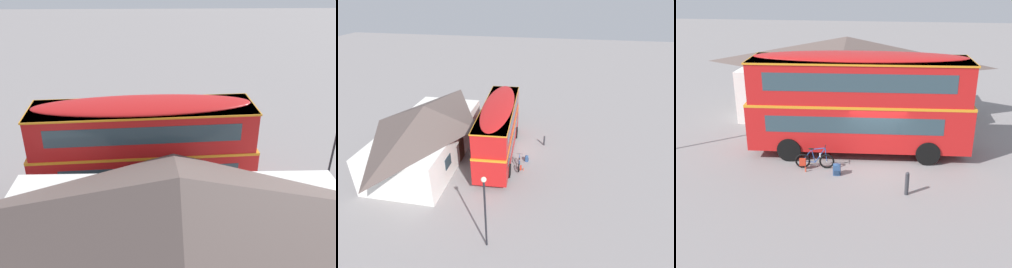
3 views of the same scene
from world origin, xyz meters
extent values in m
plane|color=gray|center=(0.00, 0.00, 0.00)|extent=(120.00, 120.00, 0.00)
cylinder|color=black|center=(2.11, 2.61, 0.55)|extent=(1.12, 0.35, 1.10)
cylinder|color=black|center=(2.25, 0.23, 0.55)|extent=(1.12, 0.35, 1.10)
cylinder|color=black|center=(-4.16, 2.22, 0.55)|extent=(1.12, 0.35, 1.10)
cylinder|color=black|center=(-4.02, -0.15, 0.55)|extent=(1.12, 0.35, 1.10)
cube|color=red|center=(-0.95, 1.23, 1.52)|extent=(10.27, 3.12, 2.10)
cube|color=orange|center=(-0.95, 1.23, 2.60)|extent=(10.29, 3.14, 0.12)
cube|color=red|center=(-0.95, 1.23, 3.58)|extent=(9.96, 3.05, 1.90)
ellipsoid|color=red|center=(-0.95, 1.23, 4.61)|extent=(9.75, 2.99, 0.36)
cube|color=#2D424C|center=(4.08, 1.54, 1.77)|extent=(0.19, 2.05, 0.90)
cube|color=black|center=(3.95, 1.53, 4.10)|extent=(0.14, 1.38, 0.44)
cube|color=#2D424C|center=(-1.08, -0.02, 1.82)|extent=(7.89, 0.53, 0.76)
cube|color=#2D424C|center=(-0.88, 0.02, 3.73)|extent=(8.29, 0.55, 0.80)
cube|color=#2D424C|center=(-1.23, 2.45, 1.82)|extent=(7.89, 0.53, 0.76)
cube|color=#2D424C|center=(-1.03, 2.44, 3.73)|extent=(8.29, 0.55, 0.80)
cube|color=orange|center=(-0.95, 1.23, 4.49)|extent=(10.07, 3.14, 0.08)
torus|color=black|center=(-2.17, -0.74, 0.34)|extent=(0.68, 0.14, 0.68)
torus|color=black|center=(-3.24, -0.83, 0.34)|extent=(0.68, 0.14, 0.68)
cylinder|color=#B2B2B7|center=(-2.17, -0.74, 0.34)|extent=(0.06, 0.10, 0.05)
cylinder|color=#B2B2B7|center=(-3.24, -0.83, 0.34)|extent=(0.06, 0.10, 0.05)
cylinder|color=#234C99|center=(-2.46, -0.76, 0.63)|extent=(0.49, 0.08, 0.72)
cylinder|color=#234C99|center=(-2.53, -0.77, 0.94)|extent=(0.60, 0.09, 0.11)
cylinder|color=#234C99|center=(-2.75, -0.79, 0.59)|extent=(0.18, 0.05, 0.63)
cylinder|color=#234C99|center=(-2.96, -0.81, 0.31)|extent=(0.56, 0.08, 0.09)
cylinder|color=#234C99|center=(-3.03, -0.81, 0.62)|extent=(0.44, 0.06, 0.58)
cylinder|color=#234C99|center=(-2.20, -0.74, 0.66)|extent=(0.09, 0.04, 0.65)
cylinder|color=black|center=(-2.23, -0.74, 1.03)|extent=(0.07, 0.46, 0.03)
ellipsoid|color=black|center=(-2.84, -0.80, 0.93)|extent=(0.27, 0.12, 0.06)
cube|color=red|center=(-3.20, -0.99, 0.36)|extent=(0.29, 0.16, 0.32)
cylinder|color=silver|center=(-2.46, -0.76, 0.63)|extent=(0.07, 0.07, 0.18)
cube|color=#2D4C7A|center=(-1.65, -1.28, 0.24)|extent=(0.32, 0.27, 0.48)
ellipsoid|color=#2D4C7A|center=(-1.65, -1.28, 0.48)|extent=(0.31, 0.25, 0.10)
cube|color=navy|center=(-1.64, -1.42, 0.17)|extent=(0.22, 0.05, 0.17)
cylinder|color=black|center=(-1.57, -1.14, 0.24)|extent=(0.04, 0.04, 0.38)
cylinder|color=black|center=(-1.74, -1.15, 0.24)|extent=(0.04, 0.04, 0.38)
cylinder|color=#D84C33|center=(-3.04, -1.18, 0.12)|extent=(0.06, 0.06, 0.24)
cylinder|color=black|center=(-3.04, -1.18, 0.25)|extent=(0.04, 0.04, 0.03)
cube|color=silver|center=(-2.25, 7.03, 1.51)|extent=(11.95, 5.70, 3.01)
pyramid|color=brown|center=(-2.25, 7.03, 3.83)|extent=(12.35, 6.10, 1.64)
cube|color=#3D2319|center=(-2.25, 4.17, 1.05)|extent=(1.10, 0.04, 2.10)
cube|color=#2D424C|center=(-5.24, 4.17, 1.66)|extent=(1.10, 0.04, 0.90)
cube|color=#2D424C|center=(0.74, 4.17, 1.66)|extent=(1.10, 0.04, 0.90)
cylinder|color=black|center=(-10.54, -0.03, 2.28)|extent=(0.11, 0.11, 4.56)
cylinder|color=#333338|center=(1.29, -2.56, 0.42)|extent=(0.16, 0.16, 0.85)
sphere|color=#333338|center=(1.29, -2.56, 0.89)|extent=(0.16, 0.16, 0.16)
camera|label=1|loc=(-1.66, 16.24, 10.75)|focal=39.66mm
camera|label=2|loc=(-20.99, -3.08, 13.12)|focal=29.42mm
camera|label=3|loc=(0.62, -16.25, 7.96)|focal=42.34mm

